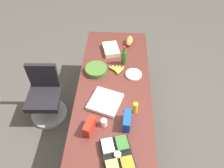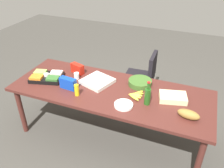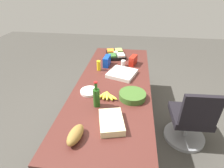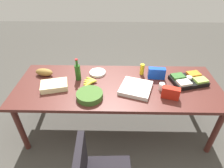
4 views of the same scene
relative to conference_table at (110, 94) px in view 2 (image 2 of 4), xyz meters
The scene contains 15 objects.
ground_plane 0.71m from the conference_table, ahead, with size 10.00×10.00×0.00m, color #43413B.
conference_table is the anchor object (origin of this frame).
office_chair 1.11m from the conference_table, 81.67° to the left, with size 0.56×0.56×0.88m.
wine_bottle 0.56m from the conference_table, 12.95° to the right, with size 0.09×0.09×0.30m.
pizza_box 0.26m from the conference_table, 157.01° to the left, with size 0.36×0.36×0.05m, color silver.
bread_loaf 1.02m from the conference_table, 11.59° to the right, with size 0.24×0.11×0.10m, color olive.
sheet_cake 0.80m from the conference_table, ahead, with size 0.32×0.22×0.07m, color beige.
veggie_tray 0.92m from the conference_table, behind, with size 0.48×0.40×0.09m.
salad_bowl 0.43m from the conference_table, 38.59° to the left, with size 0.31×0.31×0.07m, color #3B6125.
chip_bag_blue 0.56m from the conference_table, 161.67° to the right, with size 0.22×0.08×0.15m, color #1240B7.
mustard_bottle 0.45m from the conference_table, 141.42° to the right, with size 0.06×0.06×0.15m, color yellow.
chip_bag_red 0.66m from the conference_table, 158.48° to the left, with size 0.20×0.08×0.14m, color red.
banana_bunch 0.37m from the conference_table, ahead, with size 0.18×0.24×0.04m.
paper_cup 0.55m from the conference_table, behind, with size 0.07×0.07×0.09m, color white.
paper_plate_stack 0.39m from the conference_table, 43.33° to the right, with size 0.22×0.22×0.03m, color white.
Camera 2 is at (0.95, -2.31, 2.42)m, focal length 37.13 mm.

